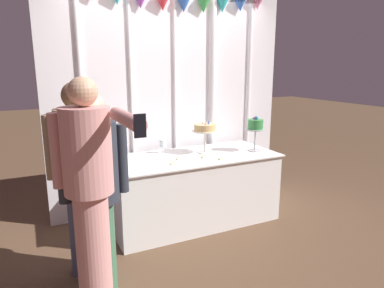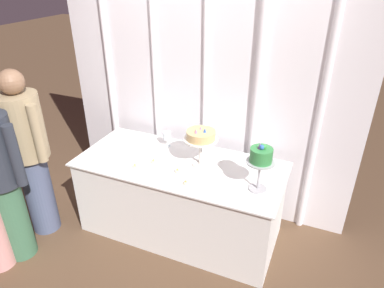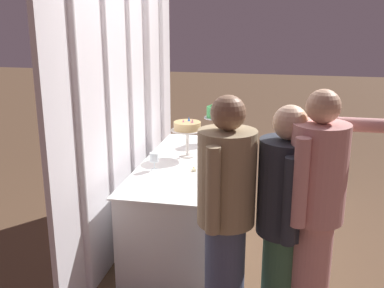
% 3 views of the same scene
% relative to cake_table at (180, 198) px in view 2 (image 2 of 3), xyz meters
% --- Properties ---
extents(ground_plane, '(24.00, 24.00, 0.00)m').
position_rel_cake_table_xyz_m(ground_plane, '(0.00, -0.10, -0.39)').
color(ground_plane, brown).
extents(draped_curtain, '(2.98, 0.17, 2.86)m').
position_rel_cake_table_xyz_m(draped_curtain, '(0.02, 0.56, 1.14)').
color(draped_curtain, white).
rests_on(draped_curtain, ground_plane).
extents(cake_table, '(1.88, 0.84, 0.77)m').
position_rel_cake_table_xyz_m(cake_table, '(0.00, 0.00, 0.00)').
color(cake_table, white).
rests_on(cake_table, ground_plane).
extents(cake_display_nearleft, '(0.30, 0.30, 0.37)m').
position_rel_cake_table_xyz_m(cake_display_nearleft, '(0.18, 0.06, 0.66)').
color(cake_display_nearleft, silver).
rests_on(cake_display_nearleft, cake_table).
extents(cake_display_nearright, '(0.22, 0.22, 0.42)m').
position_rel_cake_table_xyz_m(cake_display_nearright, '(0.74, -0.11, 0.67)').
color(cake_display_nearright, '#B2B2B7').
rests_on(cake_display_nearright, cake_table).
extents(wine_glass, '(0.08, 0.08, 0.15)m').
position_rel_cake_table_xyz_m(wine_glass, '(-0.25, 0.25, 0.49)').
color(wine_glass, silver).
rests_on(wine_glass, cake_table).
extents(tealight_far_left, '(0.05, 0.05, 0.03)m').
position_rel_cake_table_xyz_m(tealight_far_left, '(-0.34, -0.21, 0.39)').
color(tealight_far_left, beige).
rests_on(tealight_far_left, cake_table).
extents(tealight_near_left, '(0.04, 0.04, 0.04)m').
position_rel_cake_table_xyz_m(tealight_near_left, '(-0.22, -0.08, 0.40)').
color(tealight_near_left, beige).
rests_on(tealight_near_left, cake_table).
extents(tealight_near_right, '(0.05, 0.05, 0.04)m').
position_rel_cake_table_xyz_m(tealight_near_right, '(0.05, -0.14, 0.40)').
color(tealight_near_right, beige).
rests_on(tealight_near_right, cake_table).
extents(tealight_far_right, '(0.04, 0.04, 0.04)m').
position_rel_cake_table_xyz_m(tealight_far_right, '(0.18, -0.28, 0.40)').
color(tealight_far_right, beige).
rests_on(tealight_far_right, cake_table).
extents(guest_man_dark_suit, '(0.51, 0.43, 1.63)m').
position_rel_cake_table_xyz_m(guest_man_dark_suit, '(-1.26, -0.50, 0.50)').
color(guest_man_dark_suit, '#4C5675').
rests_on(guest_man_dark_suit, ground_plane).
extents(guest_man_pink_jacket, '(0.51, 0.38, 1.57)m').
position_rel_cake_table_xyz_m(guest_man_pink_jacket, '(-1.21, -0.86, 0.47)').
color(guest_man_pink_jacket, '#3D6B4C').
rests_on(guest_man_pink_jacket, ground_plane).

